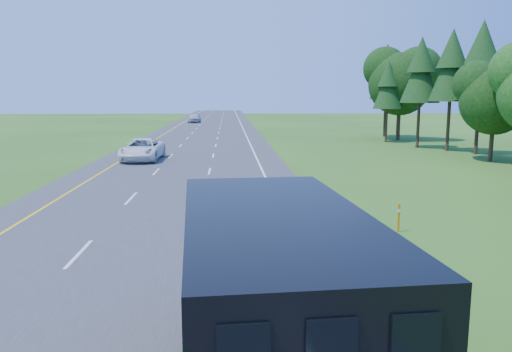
{
  "coord_description": "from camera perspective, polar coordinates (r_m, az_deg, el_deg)",
  "views": [
    {
      "loc": [
        3.13,
        3.83,
        5.22
      ],
      "look_at": [
        4.34,
        25.27,
        1.74
      ],
      "focal_mm": 35.0,
      "sensor_mm": 36.0,
      "label": 1
    }
  ],
  "objects": [
    {
      "name": "white_suv",
      "position": [
        41.36,
        -12.85,
        2.99
      ],
      "size": [
        3.11,
        6.34,
        1.73
      ],
      "primitive_type": "imported",
      "rotation": [
        0.0,
        0.0,
        -0.04
      ],
      "color": "white",
      "rests_on": "road"
    },
    {
      "name": "road",
      "position": [
        46.57,
        -7.06,
        2.72
      ],
      "size": [
        15.0,
        260.0,
        0.04
      ],
      "primitive_type": "cube",
      "color": "#38383A",
      "rests_on": "ground"
    },
    {
      "name": "far_car",
      "position": [
        97.34,
        -7.06,
        6.61
      ],
      "size": [
        2.43,
        5.35,
        1.78
      ],
      "primitive_type": "imported",
      "rotation": [
        0.0,
        0.0,
        -0.06
      ],
      "color": "silver",
      "rests_on": "road"
    },
    {
      "name": "lane_markings",
      "position": [
        46.57,
        -7.06,
        2.75
      ],
      "size": [
        11.15,
        260.0,
        0.01
      ],
      "color": "yellow",
      "rests_on": "road"
    },
    {
      "name": "delineator",
      "position": [
        20.03,
        16.0,
        -4.54
      ],
      "size": [
        0.09,
        0.05,
        1.09
      ],
      "color": "orange",
      "rests_on": "ground"
    },
    {
      "name": "horse_truck",
      "position": [
        8.18,
        1.34,
        -14.37
      ],
      "size": [
        3.06,
        8.22,
        3.57
      ],
      "rotation": [
        0.0,
        0.0,
        0.07
      ],
      "color": "black",
      "rests_on": "road"
    }
  ]
}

